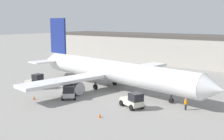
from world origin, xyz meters
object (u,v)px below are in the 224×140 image
(baggage_tug, at_px, (35,82))
(pushback_tug, at_px, (133,100))
(airplane, at_px, (108,70))
(belt_loader_truck, at_px, (69,92))
(safety_cone_far, at_px, (34,98))
(safety_cone_near, at_px, (100,115))
(ground_crew_worker, at_px, (186,104))

(baggage_tug, bearing_deg, pushback_tug, -4.34)
(airplane, bearing_deg, belt_loader_truck, -83.72)
(airplane, xyz_separation_m, baggage_tug, (-10.07, -7.86, -1.98))
(baggage_tug, distance_m, pushback_tug, 20.06)
(airplane, xyz_separation_m, pushback_tug, (9.98, -7.17, -2.11))
(pushback_tug, distance_m, safety_cone_far, 15.28)
(airplane, height_order, safety_cone_near, airplane)
(baggage_tug, height_order, safety_cone_far, baggage_tug)
(belt_loader_truck, xyz_separation_m, safety_cone_near, (9.20, -3.71, -0.75))
(baggage_tug, relative_size, pushback_tug, 0.83)
(airplane, height_order, belt_loader_truck, airplane)
(airplane, relative_size, safety_cone_near, 74.58)
(airplane, height_order, safety_cone_far, airplane)
(airplane, distance_m, belt_loader_truck, 9.47)
(ground_crew_worker, distance_m, pushback_tug, 7.02)
(baggage_tug, xyz_separation_m, belt_loader_truck, (9.74, -1.35, -0.14))
(ground_crew_worker, bearing_deg, safety_cone_far, 105.46)
(belt_loader_truck, height_order, safety_cone_near, belt_loader_truck)
(belt_loader_truck, bearing_deg, safety_cone_far, -91.99)
(belt_loader_truck, bearing_deg, pushback_tug, 57.41)
(belt_loader_truck, distance_m, safety_cone_far, 5.30)
(pushback_tug, relative_size, safety_cone_near, 7.14)
(airplane, xyz_separation_m, ground_crew_worker, (16.07, -3.68, -2.29))
(baggage_tug, relative_size, safety_cone_near, 5.96)
(baggage_tug, distance_m, belt_loader_truck, 9.84)
(pushback_tug, xyz_separation_m, safety_cone_far, (-14.21, -5.55, -0.76))
(belt_loader_truck, xyz_separation_m, pushback_tug, (10.30, 2.05, 0.02))
(belt_loader_truck, bearing_deg, baggage_tug, -141.72)
(ground_crew_worker, relative_size, pushback_tug, 0.41)
(ground_crew_worker, xyz_separation_m, safety_cone_far, (-20.30, -9.04, -0.58))
(airplane, relative_size, pushback_tug, 10.45)
(pushback_tug, distance_m, safety_cone_near, 5.91)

